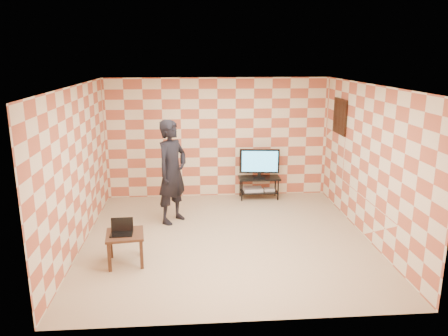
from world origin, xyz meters
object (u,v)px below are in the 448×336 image
at_px(tv_stand, 259,183).
at_px(tv, 259,162).
at_px(person, 172,172).
at_px(side_table, 125,239).

xyz_separation_m(tv_stand, tv, (0.00, -0.00, 0.49)).
bearing_deg(person, tv_stand, -18.48).
height_order(tv, side_table, tv).
distance_m(tv_stand, tv, 0.49).
height_order(tv_stand, person, person).
bearing_deg(person, tv, -18.54).
bearing_deg(tv, person, -146.50).
distance_m(tv, person, 2.27).
distance_m(tv, side_table, 3.97).
bearing_deg(side_table, person, 68.52).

